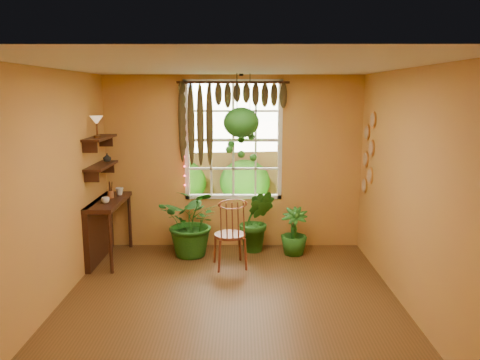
# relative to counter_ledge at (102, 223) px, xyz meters

# --- Properties ---
(floor) EXTENTS (4.50, 4.50, 0.00)m
(floor) POSITION_rel_counter_ledge_xyz_m (1.91, -1.60, -0.55)
(floor) COLOR brown
(floor) RESTS_ON ground
(ceiling) EXTENTS (4.50, 4.50, 0.00)m
(ceiling) POSITION_rel_counter_ledge_xyz_m (1.91, -1.60, 2.15)
(ceiling) COLOR silver
(ceiling) RESTS_ON wall_back
(wall_back) EXTENTS (4.00, 0.00, 4.00)m
(wall_back) POSITION_rel_counter_ledge_xyz_m (1.91, 0.65, 0.80)
(wall_back) COLOR #C38142
(wall_back) RESTS_ON floor
(wall_left) EXTENTS (0.00, 4.50, 4.50)m
(wall_left) POSITION_rel_counter_ledge_xyz_m (-0.09, -1.60, 0.80)
(wall_left) COLOR #C38142
(wall_left) RESTS_ON floor
(wall_right) EXTENTS (0.00, 4.50, 4.50)m
(wall_right) POSITION_rel_counter_ledge_xyz_m (3.91, -1.60, 0.80)
(wall_right) COLOR #C38142
(wall_right) RESTS_ON floor
(window) EXTENTS (1.52, 0.10, 1.86)m
(window) POSITION_rel_counter_ledge_xyz_m (1.91, 0.68, 1.15)
(window) COLOR white
(window) RESTS_ON wall_back
(valance_vine) EXTENTS (1.70, 0.12, 1.10)m
(valance_vine) POSITION_rel_counter_ledge_xyz_m (1.82, 0.56, 1.73)
(valance_vine) COLOR #35170E
(valance_vine) RESTS_ON window
(string_lights) EXTENTS (0.03, 0.03, 1.54)m
(string_lights) POSITION_rel_counter_ledge_xyz_m (1.15, 0.59, 1.20)
(string_lights) COLOR #FF2633
(string_lights) RESTS_ON window
(wall_plates) EXTENTS (0.04, 0.32, 1.10)m
(wall_plates) POSITION_rel_counter_ledge_xyz_m (3.89, 0.19, 1.00)
(wall_plates) COLOR #FFF5D0
(wall_plates) RESTS_ON wall_right
(counter_ledge) EXTENTS (0.40, 1.20, 0.90)m
(counter_ledge) POSITION_rel_counter_ledge_xyz_m (0.00, 0.00, 0.00)
(counter_ledge) COLOR #35170E
(counter_ledge) RESTS_ON floor
(shelf_lower) EXTENTS (0.25, 0.90, 0.04)m
(shelf_lower) POSITION_rel_counter_ledge_xyz_m (0.03, 0.00, 0.85)
(shelf_lower) COLOR #35170E
(shelf_lower) RESTS_ON wall_left
(shelf_upper) EXTENTS (0.25, 0.90, 0.04)m
(shelf_upper) POSITION_rel_counter_ledge_xyz_m (0.03, 0.00, 1.25)
(shelf_upper) COLOR #35170E
(shelf_upper) RESTS_ON wall_left
(backyard) EXTENTS (14.00, 10.00, 12.00)m
(backyard) POSITION_rel_counter_ledge_xyz_m (2.15, 5.27, 0.73)
(backyard) COLOR #215518
(backyard) RESTS_ON ground
(windsor_chair) EXTENTS (0.53, 0.55, 1.17)m
(windsor_chair) POSITION_rel_counter_ledge_xyz_m (1.88, -0.31, -0.21)
(windsor_chair) COLOR maroon
(windsor_chair) RESTS_ON floor
(potted_plant_left) EXTENTS (1.13, 1.04, 1.05)m
(potted_plant_left) POSITION_rel_counter_ledge_xyz_m (1.32, 0.16, -0.02)
(potted_plant_left) COLOR #124414
(potted_plant_left) RESTS_ON floor
(potted_plant_mid) EXTENTS (0.57, 0.47, 0.97)m
(potted_plant_mid) POSITION_rel_counter_ledge_xyz_m (2.27, 0.37, -0.07)
(potted_plant_mid) COLOR #124414
(potted_plant_mid) RESTS_ON floor
(potted_plant_right) EXTENTS (0.47, 0.47, 0.72)m
(potted_plant_right) POSITION_rel_counter_ledge_xyz_m (2.83, 0.22, -0.19)
(potted_plant_right) COLOR #124414
(potted_plant_right) RESTS_ON floor
(hanging_basket) EXTENTS (0.52, 0.52, 1.28)m
(hanging_basket) POSITION_rel_counter_ledge_xyz_m (2.03, 0.27, 1.39)
(hanging_basket) COLOR black
(hanging_basket) RESTS_ON ceiling
(cup_a) EXTENTS (0.14, 0.14, 0.09)m
(cup_a) POSITION_rel_counter_ledge_xyz_m (0.13, -0.21, 0.39)
(cup_a) COLOR silver
(cup_a) RESTS_ON counter_ledge
(cup_b) EXTENTS (0.14, 0.14, 0.11)m
(cup_b) POSITION_rel_counter_ledge_xyz_m (0.19, 0.32, 0.40)
(cup_b) COLOR beige
(cup_b) RESTS_ON counter_ledge
(brush_jar) EXTENTS (0.09, 0.09, 0.31)m
(brush_jar) POSITION_rel_counter_ledge_xyz_m (0.11, 0.13, 0.47)
(brush_jar) COLOR brown
(brush_jar) RESTS_ON counter_ledge
(shelf_vase) EXTENTS (0.14, 0.14, 0.12)m
(shelf_vase) POSITION_rel_counter_ledge_xyz_m (0.04, 0.29, 0.93)
(shelf_vase) COLOR #B2AD99
(shelf_vase) RESTS_ON shelf_lower
(tiffany_lamp) EXTENTS (0.18, 0.18, 0.30)m
(tiffany_lamp) POSITION_rel_counter_ledge_xyz_m (0.05, -0.16, 1.49)
(tiffany_lamp) COLOR #573218
(tiffany_lamp) RESTS_ON shelf_upper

